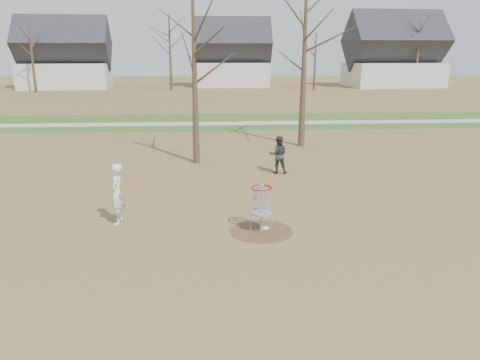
# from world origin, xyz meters

# --- Properties ---
(ground) EXTENTS (160.00, 160.00, 0.00)m
(ground) POSITION_xyz_m (0.00, 0.00, 0.00)
(ground) COLOR brown
(ground) RESTS_ON ground
(green_band) EXTENTS (160.00, 8.00, 0.01)m
(green_band) POSITION_xyz_m (0.00, 21.00, 0.01)
(green_band) COLOR #2D5119
(green_band) RESTS_ON ground
(footpath) EXTENTS (160.00, 1.50, 0.01)m
(footpath) POSITION_xyz_m (0.00, 20.00, 0.01)
(footpath) COLOR #9E9E99
(footpath) RESTS_ON green_band
(dirt_circle) EXTENTS (1.80, 1.80, 0.01)m
(dirt_circle) POSITION_xyz_m (0.00, 0.00, 0.01)
(dirt_circle) COLOR #47331E
(dirt_circle) RESTS_ON ground
(player_standing) EXTENTS (0.47, 0.68, 1.81)m
(player_standing) POSITION_xyz_m (-4.16, 0.93, 0.91)
(player_standing) COLOR silver
(player_standing) RESTS_ON ground
(player_throwing) EXTENTS (0.79, 0.63, 1.57)m
(player_throwing) POSITION_xyz_m (1.42, 6.39, 0.78)
(player_throwing) COLOR #303135
(player_throwing) RESTS_ON ground
(disc_grounded) EXTENTS (0.22, 0.22, 0.02)m
(disc_grounded) POSITION_xyz_m (0.15, 0.18, 0.02)
(disc_grounded) COLOR white
(disc_grounded) RESTS_ON dirt_circle
(discs_in_play) EXTENTS (4.67, 1.90, 0.25)m
(discs_in_play) POSITION_xyz_m (-1.52, 1.53, 1.04)
(discs_in_play) COLOR #FF5B0D
(discs_in_play) RESTS_ON ground
(disc_golf_basket) EXTENTS (0.64, 0.64, 1.35)m
(disc_golf_basket) POSITION_xyz_m (0.00, 0.00, 0.91)
(disc_golf_basket) COLOR #9EA3AD
(disc_golf_basket) RESTS_ON ground
(bare_trees) EXTENTS (52.62, 44.98, 9.00)m
(bare_trees) POSITION_xyz_m (1.78, 35.79, 5.35)
(bare_trees) COLOR #382B1E
(bare_trees) RESTS_ON ground
(houses_row) EXTENTS (56.51, 10.01, 7.26)m
(houses_row) POSITION_xyz_m (4.32, 52.56, 3.52)
(houses_row) COLOR silver
(houses_row) RESTS_ON ground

